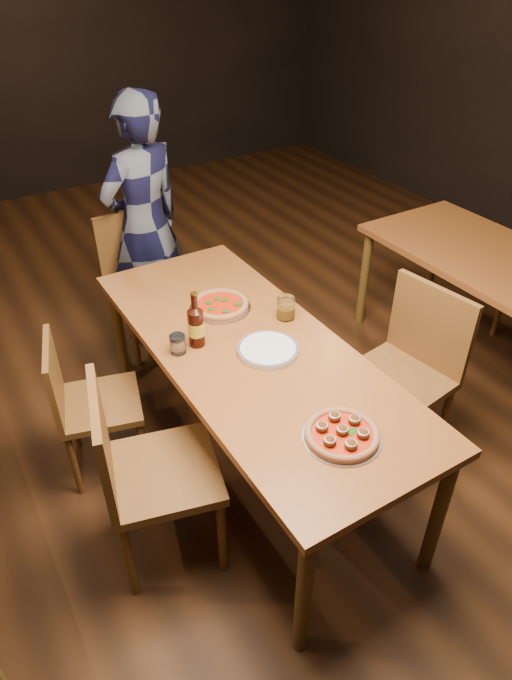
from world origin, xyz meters
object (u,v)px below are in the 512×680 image
chair_main_e (396,379)px  pizza_margherita (220,305)px  chair_main_nw (163,471)px  pizza_meatball (342,434)px  water_glass (178,344)px  diner (145,225)px  chair_end (146,284)px  beer_bottle (196,327)px  plate_stack (268,350)px  amber_glass (286,308)px  table_main (250,359)px  chair_main_sw (100,403)px

chair_main_e → pizza_margherita: bearing=-145.4°
chair_main_nw → pizza_meatball: size_ratio=3.23×
water_glass → diner: 1.30m
water_glass → chair_end: bearing=76.6°
beer_bottle → diner: bearing=78.5°
chair_main_nw → pizza_meatball: chair_main_nw is taller
pizza_meatball → plate_stack: size_ratio=1.10×
pizza_margherita → amber_glass: amber_glass is taller
chair_main_nw → chair_main_e: bearing=-78.2°
table_main → chair_main_sw: (-0.64, 0.38, -0.26)m
plate_stack → table_main: bearing=122.2°
diner → chair_main_e: bearing=92.7°
water_glass → chair_main_nw: bearing=-125.3°
table_main → chair_end: 1.29m
chair_main_nw → plate_stack: chair_main_nw is taller
plate_stack → amber_glass: bearing=40.8°
chair_main_e → amber_glass: chair_main_e is taller
table_main → plate_stack: bearing=-57.8°
chair_main_e → diner: diner is taller
chair_main_nw → amber_glass: bearing=-51.8°
diner → beer_bottle: bearing=61.4°
chair_end → water_glass: bearing=-105.0°
table_main → chair_end: (-0.03, 1.27, -0.21)m
chair_main_nw → pizza_margherita: chair_main_nw is taller
chair_main_e → plate_stack: 0.71m
table_main → pizza_meatball: pizza_meatball is taller
plate_stack → chair_main_e: bearing=-20.9°
chair_main_sw → water_glass: water_glass is taller
chair_main_sw → water_glass: size_ratio=9.20×
plate_stack → water_glass: size_ratio=3.04×
chair_main_nw → plate_stack: size_ratio=3.55×
table_main → water_glass: bearing=155.4°
pizza_meatball → beer_bottle: beer_bottle is taller
chair_main_e → beer_bottle: size_ratio=3.65×
chair_main_sw → amber_glass: (0.92, -0.26, 0.39)m
chair_main_e → pizza_margherita: chair_main_e is taller
beer_bottle → diner: diner is taller
pizza_margherita → water_glass: (-0.34, -0.23, 0.03)m
pizza_margherita → pizza_meatball: bearing=-92.3°
pizza_meatball → amber_glass: size_ratio=2.69×
chair_main_sw → pizza_margherita: (0.68, -0.01, 0.35)m
chair_main_sw → beer_bottle: bearing=-102.3°
chair_main_sw → amber_glass: amber_glass is taller
beer_bottle → amber_glass: bearing=-2.9°
chair_end → amber_glass: 1.24m
table_main → pizza_meatball: 0.68m
chair_main_sw → plate_stack: chair_main_sw is taller
chair_main_nw → diner: (0.63, 1.64, 0.32)m
chair_main_sw → amber_glass: size_ratio=7.41×
chair_end → pizza_meatball: size_ratio=3.09×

